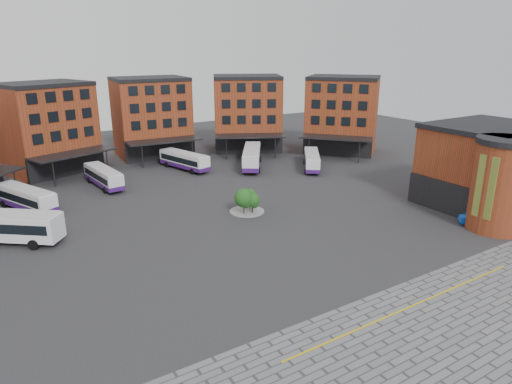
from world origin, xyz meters
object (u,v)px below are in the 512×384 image
tree_island (248,200)px  bus_a (4,225)px  bus_d (184,160)px  bus_e (252,157)px  bus_c (104,177)px  bus_f (312,160)px  bus_b (25,198)px  blue_car (477,220)px

tree_island → bus_a: bus_a is taller
bus_a → bus_d: bus_a is taller
bus_a → bus_e: bearing=-32.9°
bus_c → bus_f: bearing=-20.3°
bus_c → bus_e: bearing=-10.6°
bus_e → bus_f: size_ratio=1.21×
bus_d → bus_e: bearing=-40.1°
bus_c → bus_a: bearing=-139.3°
bus_d → bus_e: 11.54m
tree_island → bus_d: tree_island is taller
bus_b → bus_c: 12.17m
tree_island → blue_car: bearing=-40.6°
bus_b → bus_f: (43.88, -3.37, -0.07)m
bus_b → bus_c: (11.10, 5.00, -0.05)m
bus_d → bus_b: bearing=-178.3°
bus_c → blue_car: bus_c is taller
bus_f → blue_car: bus_f is taller
bus_f → bus_d: bearing=-174.6°
bus_e → bus_f: bus_e is taller
bus_a → bus_e: bus_a is taller
bus_d → bus_e: (10.48, -4.83, 0.22)m
bus_d → bus_c: bearing=175.7°
bus_a → bus_b: 10.56m
bus_d → tree_island: bearing=-110.0°
bus_b → bus_c: bearing=0.7°
bus_a → bus_e: size_ratio=0.98×
bus_e → bus_a: bearing=-127.6°
bus_c → bus_d: bearing=5.2°
bus_e → bus_f: 10.29m
bus_f → bus_a: bearing=-135.5°
bus_c → bus_e: size_ratio=0.90×
tree_island → bus_e: bus_e is taller
bus_e → bus_b: bearing=-141.4°
bus_a → blue_car: size_ratio=2.79×
tree_island → bus_c: bearing=120.1°
bus_d → bus_a: bearing=-163.3°
bus_a → bus_e: 41.05m
tree_island → bus_c: 24.44m
bus_d → bus_e: bus_e is taller
bus_c → bus_b: bearing=-161.7°
bus_a → bus_f: 47.51m
bus_a → bus_f: (47.03, 6.71, -0.50)m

